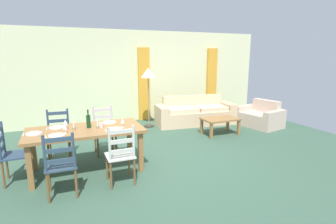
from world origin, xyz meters
name	(u,v)px	position (x,y,z in m)	size (l,w,h in m)	color
ground_plane	(155,160)	(0.00, 0.00, -0.01)	(9.60, 9.60, 0.02)	#375643
wall_far	(117,77)	(0.00, 3.30, 1.35)	(9.60, 0.16, 2.70)	beige
curtain_panel_left	(144,84)	(0.80, 3.16, 1.10)	(0.35, 0.08, 2.20)	gold
curtain_panel_right	(212,82)	(3.20, 3.16, 1.10)	(0.35, 0.08, 2.20)	gold
dining_table	(86,134)	(-1.26, -0.01, 0.66)	(1.90, 0.96, 0.75)	olive
dining_chair_near_left	(61,165)	(-1.68, -0.79, 0.48)	(0.43, 0.41, 0.96)	#304456
dining_chair_near_right	(121,155)	(-0.83, -0.73, 0.48)	(0.42, 0.40, 0.96)	silver
dining_chair_far_left	(59,135)	(-1.69, 0.74, 0.48)	(0.45, 0.43, 0.96)	#31455D
dining_chair_far_right	(104,130)	(-0.82, 0.76, 0.48)	(0.43, 0.41, 0.96)	beige
dining_chair_head_west	(12,154)	(-2.37, -0.02, 0.48)	(0.40, 0.42, 0.96)	#2D435E
dinner_plate_near_left	(57,135)	(-1.71, -0.26, 0.76)	(0.24, 0.24, 0.02)	white
fork_near_left	(46,137)	(-1.86, -0.26, 0.75)	(0.02, 0.17, 0.01)	silver
dinner_plate_near_right	(115,129)	(-0.81, -0.26, 0.76)	(0.24, 0.24, 0.02)	white
fork_near_right	(106,131)	(-0.96, -0.26, 0.75)	(0.02, 0.17, 0.01)	silver
dinner_plate_far_left	(56,127)	(-1.71, 0.24, 0.76)	(0.24, 0.24, 0.02)	white
fork_far_left	(47,129)	(-1.86, 0.24, 0.75)	(0.02, 0.17, 0.01)	silver
dinner_plate_far_right	(109,122)	(-0.81, 0.24, 0.76)	(0.24, 0.24, 0.02)	white
fork_far_right	(101,123)	(-0.96, 0.24, 0.75)	(0.02, 0.17, 0.01)	silver
dinner_plate_head_west	(34,134)	(-2.04, -0.01, 0.76)	(0.24, 0.24, 0.02)	white
fork_head_west	(23,135)	(-2.19, -0.01, 0.75)	(0.02, 0.17, 0.01)	silver
wine_bottle	(88,121)	(-1.20, 0.03, 0.87)	(0.07, 0.07, 0.32)	#143819
wine_glass_near_left	(64,127)	(-1.58, -0.17, 0.86)	(0.06, 0.06, 0.16)	white
wine_glass_near_right	(123,121)	(-0.65, -0.16, 0.86)	(0.06, 0.06, 0.16)	white
wine_glass_far_left	(65,122)	(-1.56, 0.13, 0.86)	(0.06, 0.06, 0.16)	white
coffee_cup_primary	(101,125)	(-1.00, -0.04, 0.80)	(0.07, 0.07, 0.09)	beige
coffee_cup_secondary	(65,127)	(-1.57, 0.08, 0.80)	(0.07, 0.07, 0.09)	beige
candle_tall	(74,125)	(-1.44, 0.01, 0.83)	(0.05, 0.05, 0.27)	#998C66
candle_short	(98,126)	(-1.06, -0.05, 0.79)	(0.05, 0.05, 0.17)	#998C66
couch	(195,114)	(2.01, 2.13, 0.29)	(2.36, 1.06, 0.80)	beige
coffee_table	(220,121)	(2.08, 0.91, 0.36)	(0.90, 0.56, 0.42)	olive
armchair_upholstered	(261,117)	(3.62, 1.17, 0.25)	(1.01, 1.29, 0.72)	beige
standing_lamp	(148,76)	(0.65, 2.31, 1.41)	(0.40, 0.40, 1.64)	#332D28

